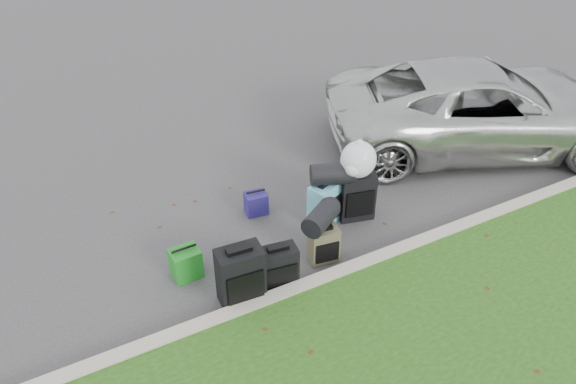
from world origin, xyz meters
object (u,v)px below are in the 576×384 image
suv (480,107)px  tote_green (186,263)px  suitcase_teal (324,204)px  suitcase_olive (324,245)px  suitcase_small_black (278,268)px  tote_navy (256,203)px  suitcase_large_black_right (356,195)px  suitcase_large_black_left (241,276)px

suv → tote_green: bearing=121.2°
suv → suitcase_teal: size_ratio=7.86×
suitcase_teal → suitcase_olive: bearing=-142.4°
suitcase_small_black → suv: bearing=26.4°
suv → suitcase_olive: bearing=132.4°
suitcase_olive → tote_navy: suitcase_olive is taller
suitcase_teal → suitcase_large_black_right: (0.45, -0.08, 0.04)m
suitcase_large_black_left → tote_navy: 1.66m
suitcase_olive → suitcase_teal: bearing=67.4°
tote_navy → suitcase_large_black_left: bearing=-113.4°
suv → suitcase_olive: suv is taller
suv → tote_navy: 4.02m
suitcase_small_black → suitcase_teal: (1.08, 0.78, 0.03)m
suitcase_large_black_right → tote_green: suitcase_large_black_right is taller
suv → tote_green: size_ratio=12.67×
suitcase_large_black_right → tote_navy: (-1.16, 0.70, -0.19)m
suv → tote_green: (-5.25, -0.79, -0.48)m
suitcase_olive → suitcase_teal: suitcase_teal is taller
suitcase_small_black → tote_navy: suitcase_small_black is taller
suitcase_teal → suitcase_large_black_right: 0.46m
tote_green → tote_navy: tote_green is taller
tote_green → suitcase_teal: bearing=1.3°
suitcase_small_black → tote_green: bearing=151.8°
suitcase_teal → tote_navy: suitcase_teal is taller
suitcase_large_black_left → tote_green: (-0.42, 0.67, -0.18)m
tote_navy → suitcase_large_black_right: bearing=-23.7°
suitcase_small_black → tote_green: (-0.90, 0.66, -0.08)m
suitcase_teal → suv: bearing=-9.7°
suitcase_small_black → tote_green: size_ratio=1.44×
suv → tote_navy: suv is taller
suitcase_large_black_right → tote_navy: 1.37m
suv → tote_navy: size_ratio=15.38×
suv → suitcase_teal: (-3.27, -0.66, -0.37)m
suitcase_small_black → suitcase_large_black_left: size_ratio=0.75×
suv → suitcase_large_black_left: suv is taller
suitcase_large_black_left → tote_navy: bearing=63.2°
suitcase_small_black → suitcase_olive: size_ratio=1.13×
suitcase_large_black_left → suitcase_teal: 1.75m
suv → suitcase_large_black_left: size_ratio=6.62×
tote_navy → suv: bearing=8.0°
suitcase_teal → tote_navy: bearing=117.9°
suitcase_large_black_left → suv: bearing=20.8°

